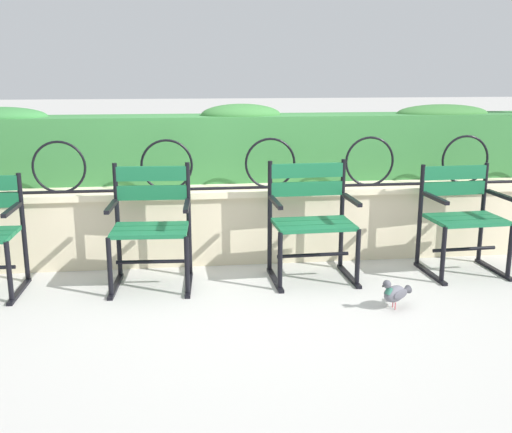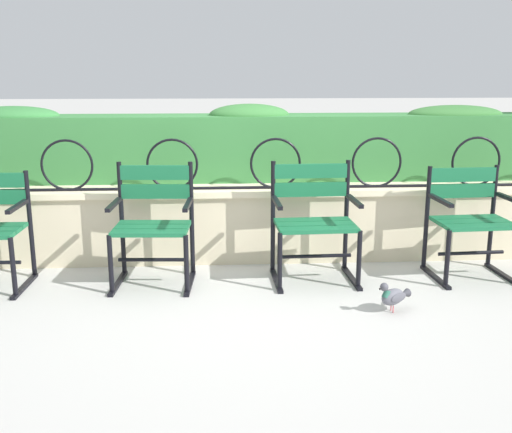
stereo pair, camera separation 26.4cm
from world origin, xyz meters
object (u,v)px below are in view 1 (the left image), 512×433
object	(u,v)px
park_chair_rightmost	(462,215)
pigeon_near_chairs	(395,293)
park_chair_centre_right	(311,218)
park_chair_centre_left	(151,223)

from	to	relation	value
park_chair_rightmost	pigeon_near_chairs	bearing A→B (deg)	-137.44
park_chair_centre_right	pigeon_near_chairs	xyz separation A→B (m)	(0.43, -0.71, -0.36)
park_chair_centre_left	park_chair_centre_right	world-z (taller)	park_chair_centre_left
park_chair_centre_left	park_chair_rightmost	world-z (taller)	park_chair_centre_left
park_chair_centre_right	park_chair_rightmost	world-z (taller)	park_chair_centre_right
pigeon_near_chairs	park_chair_centre_right	bearing A→B (deg)	121.29
park_chair_centre_left	pigeon_near_chairs	world-z (taller)	park_chair_centre_left
park_chair_rightmost	park_chair_centre_right	bearing A→B (deg)	-179.72
park_chair_centre_right	park_chair_rightmost	size ratio (longest dim) A/B	1.06
park_chair_centre_right	pigeon_near_chairs	bearing A→B (deg)	-58.71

